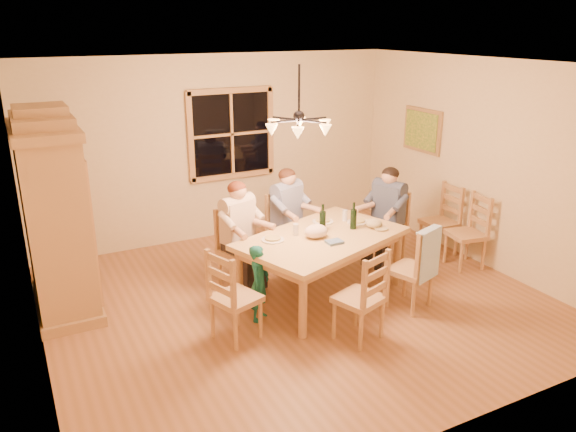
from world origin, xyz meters
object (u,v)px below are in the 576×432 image
adult_plaid_man (288,205)px  wine_bottle_b (354,216)px  chair_far_right (288,244)px  adult_slate_man (388,204)px  adult_woman (239,221)px  chair_spare_back (438,233)px  wine_bottle_a (323,218)px  chair_near_right (410,282)px  chair_near_left (358,312)px  armoire (56,220)px  chair_far_left (240,262)px  dining_table (322,244)px  child (259,283)px  chair_spare_front (465,245)px  chair_end_left (236,311)px  chair_end_right (386,242)px  chandelier (299,125)px

adult_plaid_man → wine_bottle_b: size_ratio=2.65×
chair_far_right → adult_slate_man: size_ratio=1.13×
adult_woman → adult_plaid_man: same height
chair_spare_back → wine_bottle_a: bearing=98.6°
chair_near_right → adult_plaid_man: (-0.70, 1.69, 0.54)m
adult_plaid_man → chair_near_left: bearing=64.8°
chair_near_left → chair_spare_back: size_ratio=1.00×
chair_far_right → chair_near_right: 1.82m
armoire → chair_spare_back: size_ratio=2.32×
armoire → chair_far_right: bearing=-2.4°
chair_far_left → adult_slate_man: 2.11m
dining_table → adult_slate_man: adult_slate_man is taller
chair_far_right → adult_woman: 1.01m
chair_near_left → wine_bottle_b: (0.61, 1.05, 0.62)m
wine_bottle_a → chair_spare_back: size_ratio=0.33×
adult_slate_man → child: size_ratio=1.01×
armoire → adult_slate_man: size_ratio=2.63×
chair_spare_front → adult_slate_man: bearing=65.5°
chair_far_right → wine_bottle_a: size_ratio=3.00×
dining_table → chair_far_right: (0.06, 0.98, -0.36)m
chair_near_left → chair_far_right: bearing=64.8°
chair_near_left → chair_spare_front: (2.29, 0.88, 0.00)m
adult_woman → wine_bottle_b: bearing=131.9°
dining_table → chair_far_left: chair_far_left is taller
child → chair_spare_back: bearing=-36.2°
wine_bottle_a → chair_spare_front: bearing=-7.9°
wine_bottle_a → chair_spare_back: 2.14m
chair_end_left → chair_far_right: bearing=118.0°
wine_bottle_a → chair_spare_front: (2.04, -0.28, -0.62)m
chair_far_right → chair_end_right: 1.33m
wine_bottle_b → child: bearing=-170.6°
adult_slate_man → chair_spare_back: bearing=-113.4°
chair_near_right → dining_table: bearing=117.9°
chair_near_left → chair_end_right: same height
dining_table → adult_slate_man: bearing=19.1°
dining_table → chair_far_left: bearing=137.0°
chair_end_left → chair_near_right: bearing=63.4°
dining_table → chair_near_right: bearing=-43.0°
chair_near_left → child: bearing=112.4°
chair_far_left → chair_spare_front: (2.88, -0.85, 0.00)m
armoire → adult_woman: size_ratio=2.63×
armoire → chair_near_left: size_ratio=2.32×
chair_near_left → chair_end_left: size_ratio=1.00×
chandelier → child: bearing=-162.9°
chair_near_right → wine_bottle_b: (-0.30, 0.74, 0.62)m
chair_far_right → wine_bottle_b: wine_bottle_b is taller
child → chair_far_left: bearing=34.4°
wine_bottle_b → child: 1.45m
adult_woman → chair_spare_back: bearing=154.4°
wine_bottle_a → wine_bottle_b: 0.38m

